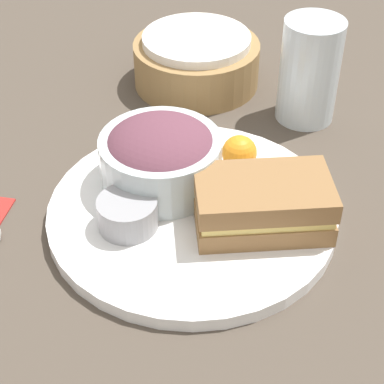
# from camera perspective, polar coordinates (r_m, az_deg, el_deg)

# --- Properties ---
(ground_plane) EXTENTS (4.00, 4.00, 0.00)m
(ground_plane) POSITION_cam_1_polar(r_m,az_deg,el_deg) (0.69, -0.00, -2.25)
(ground_plane) COLOR #4C4238
(plate) EXTENTS (0.31, 0.31, 0.02)m
(plate) POSITION_cam_1_polar(r_m,az_deg,el_deg) (0.69, -0.00, -1.78)
(plate) COLOR white
(plate) RESTS_ON ground_plane
(sandwich) EXTENTS (0.15, 0.12, 0.05)m
(sandwich) POSITION_cam_1_polar(r_m,az_deg,el_deg) (0.65, 6.31, -1.03)
(sandwich) COLOR olive
(sandwich) RESTS_ON plate
(salad_bowl) EXTENTS (0.13, 0.13, 0.07)m
(salad_bowl) POSITION_cam_1_polar(r_m,az_deg,el_deg) (0.69, -2.80, 3.28)
(salad_bowl) COLOR silver
(salad_bowl) RESTS_ON plate
(dressing_cup) EXTENTS (0.06, 0.06, 0.03)m
(dressing_cup) POSITION_cam_1_polar(r_m,az_deg,el_deg) (0.65, -5.75, -1.91)
(dressing_cup) COLOR #99999E
(dressing_cup) RESTS_ON plate
(orange_wedge) EXTENTS (0.04, 0.04, 0.04)m
(orange_wedge) POSITION_cam_1_polar(r_m,az_deg,el_deg) (0.72, 4.23, 3.51)
(orange_wedge) COLOR orange
(orange_wedge) RESTS_ON plate
(drink_glass) EXTENTS (0.08, 0.08, 0.13)m
(drink_glass) POSITION_cam_1_polar(r_m,az_deg,el_deg) (0.83, 10.39, 10.54)
(drink_glass) COLOR silver
(drink_glass) RESTS_ON ground_plane
(bread_basket) EXTENTS (0.17, 0.17, 0.07)m
(bread_basket) POSITION_cam_1_polar(r_m,az_deg,el_deg) (0.90, 0.40, 11.60)
(bread_basket) COLOR #997547
(bread_basket) RESTS_ON ground_plane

